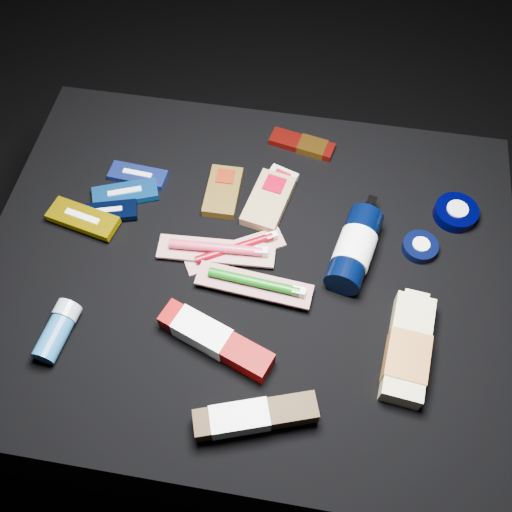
% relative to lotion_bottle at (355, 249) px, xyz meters
% --- Properties ---
extents(ground, '(3.00, 3.00, 0.00)m').
position_rel_lotion_bottle_xyz_m(ground, '(-0.19, -0.05, -0.43)').
color(ground, black).
rests_on(ground, ground).
extents(cloth_table, '(0.98, 0.78, 0.40)m').
position_rel_lotion_bottle_xyz_m(cloth_table, '(-0.19, -0.05, -0.23)').
color(cloth_table, black).
rests_on(cloth_table, ground).
extents(luna_bar_0, '(0.12, 0.05, 0.02)m').
position_rel_lotion_bottle_xyz_m(luna_bar_0, '(-0.44, 0.12, -0.03)').
color(luna_bar_0, '#1C3197').
rests_on(luna_bar_0, cloth_table).
extents(luna_bar_1, '(0.13, 0.09, 0.02)m').
position_rel_lotion_bottle_xyz_m(luna_bar_1, '(-0.45, 0.07, -0.02)').
color(luna_bar_1, '#0F53AA').
rests_on(luna_bar_1, cloth_table).
extents(luna_bar_2, '(0.12, 0.07, 0.01)m').
position_rel_lotion_bottle_xyz_m(luna_bar_2, '(-0.47, 0.02, -0.02)').
color(luna_bar_2, black).
rests_on(luna_bar_2, cloth_table).
extents(luna_bar_3, '(0.14, 0.08, 0.02)m').
position_rel_lotion_bottle_xyz_m(luna_bar_3, '(-0.51, -0.01, -0.02)').
color(luna_bar_3, '#C5A300').
rests_on(luna_bar_3, cloth_table).
extents(clif_bar_0, '(0.06, 0.12, 0.02)m').
position_rel_lotion_bottle_xyz_m(clif_bar_0, '(-0.26, 0.11, -0.02)').
color(clif_bar_0, '#4B3710').
rests_on(clif_bar_0, cloth_table).
extents(clif_bar_1, '(0.09, 0.12, 0.02)m').
position_rel_lotion_bottle_xyz_m(clif_bar_1, '(-0.16, 0.13, -0.02)').
color(clif_bar_1, '#B7B7B0').
rests_on(clif_bar_1, cloth_table).
extents(clif_bar_2, '(0.09, 0.14, 0.02)m').
position_rel_lotion_bottle_xyz_m(clif_bar_2, '(-0.17, 0.10, -0.02)').
color(clif_bar_2, '#977C50').
rests_on(clif_bar_2, cloth_table).
extents(power_bar, '(0.14, 0.07, 0.02)m').
position_rel_lotion_bottle_xyz_m(power_bar, '(-0.12, 0.25, -0.03)').
color(power_bar, maroon).
rests_on(power_bar, cloth_table).
extents(lotion_bottle, '(0.10, 0.21, 0.07)m').
position_rel_lotion_bottle_xyz_m(lotion_bottle, '(0.00, 0.00, 0.00)').
color(lotion_bottle, black).
rests_on(lotion_bottle, cloth_table).
extents(cream_tin_upper, '(0.08, 0.08, 0.03)m').
position_rel_lotion_bottle_xyz_m(cream_tin_upper, '(0.19, 0.13, -0.02)').
color(cream_tin_upper, black).
rests_on(cream_tin_upper, cloth_table).
extents(cream_tin_lower, '(0.07, 0.07, 0.02)m').
position_rel_lotion_bottle_xyz_m(cream_tin_lower, '(0.12, 0.04, -0.02)').
color(cream_tin_lower, black).
rests_on(cream_tin_lower, cloth_table).
extents(bodywash_bottle, '(0.08, 0.20, 0.04)m').
position_rel_lotion_bottle_xyz_m(bodywash_bottle, '(0.10, -0.17, -0.01)').
color(bodywash_bottle, beige).
rests_on(bodywash_bottle, cloth_table).
extents(deodorant_stick, '(0.06, 0.11, 0.04)m').
position_rel_lotion_bottle_xyz_m(deodorant_stick, '(-0.48, -0.24, -0.01)').
color(deodorant_stick, '#1A5A93').
rests_on(deodorant_stick, cloth_table).
extents(toothbrush_pack_0, '(0.19, 0.13, 0.02)m').
position_rel_lotion_bottle_xyz_m(toothbrush_pack_0, '(-0.21, -0.02, -0.03)').
color(toothbrush_pack_0, beige).
rests_on(toothbrush_pack_0, cloth_table).
extents(toothbrush_pack_1, '(0.22, 0.06, 0.02)m').
position_rel_lotion_bottle_xyz_m(toothbrush_pack_1, '(-0.25, -0.03, -0.02)').
color(toothbrush_pack_1, beige).
rests_on(toothbrush_pack_1, cloth_table).
extents(toothbrush_pack_2, '(0.21, 0.07, 0.02)m').
position_rel_lotion_bottle_xyz_m(toothbrush_pack_2, '(-0.17, -0.09, -0.01)').
color(toothbrush_pack_2, '#BCB4B0').
rests_on(toothbrush_pack_2, cloth_table).
extents(toothpaste_carton_red, '(0.21, 0.11, 0.04)m').
position_rel_lotion_bottle_xyz_m(toothpaste_carton_red, '(-0.22, -0.21, -0.01)').
color(toothpaste_carton_red, '#760100').
rests_on(toothpaste_carton_red, cloth_table).
extents(toothpaste_carton_green, '(0.19, 0.10, 0.04)m').
position_rel_lotion_bottle_xyz_m(toothpaste_carton_green, '(-0.14, -0.33, -0.01)').
color(toothpaste_carton_green, '#301D0B').
rests_on(toothpaste_carton_green, cloth_table).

